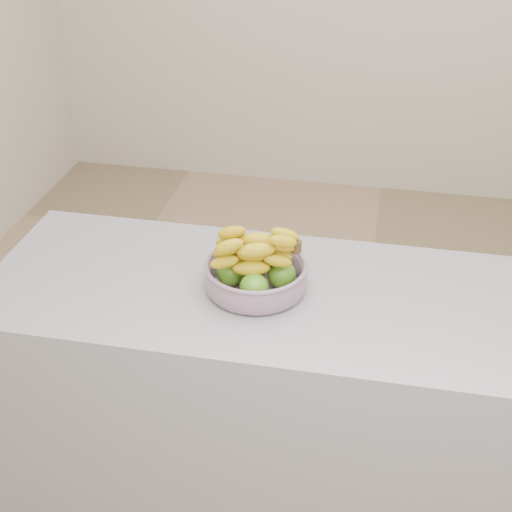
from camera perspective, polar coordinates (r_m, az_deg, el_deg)
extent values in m
plane|color=#9E7E61|center=(2.83, 7.89, -12.32)|extent=(4.00, 4.00, 0.00)
cube|color=gray|center=(2.13, 7.56, -13.51)|extent=(2.00, 0.60, 0.90)
cylinder|color=#A0A9C0|center=(1.86, 0.00, -2.48)|extent=(0.23, 0.23, 0.01)
torus|color=#A0A9C0|center=(1.83, 0.00, -0.73)|extent=(0.27, 0.27, 0.01)
sphere|color=#4E8416|center=(1.78, -0.16, -2.54)|extent=(0.07, 0.07, 0.07)
sphere|color=#4E8416|center=(1.84, 2.07, -1.47)|extent=(0.07, 0.07, 0.07)
sphere|color=#4E8416|center=(1.89, 0.15, -0.29)|extent=(0.07, 0.07, 0.07)
sphere|color=#4E8416|center=(1.84, -2.06, -1.30)|extent=(0.07, 0.07, 0.07)
ellipsoid|color=yellow|center=(1.78, -0.39, -0.96)|extent=(0.17, 0.08, 0.04)
ellipsoid|color=yellow|center=(1.82, -0.28, -0.24)|extent=(0.17, 0.06, 0.04)
ellipsoid|color=yellow|center=(1.85, -0.17, 0.45)|extent=(0.17, 0.04, 0.04)
ellipsoid|color=yellow|center=(1.78, -0.06, 0.18)|extent=(0.17, 0.09, 0.04)
ellipsoid|color=yellow|center=(1.82, 0.06, 0.93)|extent=(0.17, 0.05, 0.04)
ellipsoid|color=yellow|center=(1.79, 0.17, 1.28)|extent=(0.17, 0.06, 0.04)
ellipsoid|color=yellow|center=(1.75, 0.00, 0.45)|extent=(0.17, 0.10, 0.04)
cylinder|color=#463316|center=(1.79, 3.25, 0.77)|extent=(0.03, 0.03, 0.03)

